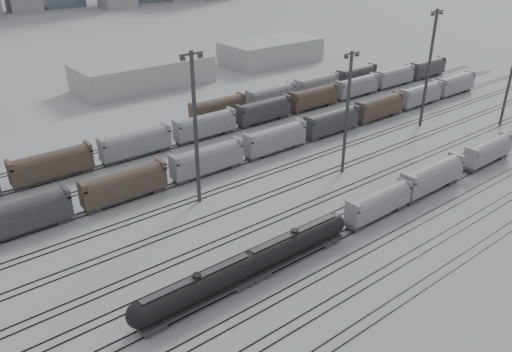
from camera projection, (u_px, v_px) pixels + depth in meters
ground at (368, 227)px, 78.85m from camera, size 900.00×900.00×0.00m
tracks at (293, 187)px, 91.12m from camera, size 220.00×71.50×0.16m
tank_car_a at (198, 289)px, 61.04m from camera, size 18.82×3.14×4.65m
tank_car_b at (294, 243)px, 70.02m from camera, size 19.00×3.17×4.70m
hopper_car_a at (379, 202)px, 80.21m from camera, size 13.56×2.69×4.85m
hopper_car_b at (432, 175)px, 88.20m from camera, size 15.05×2.99×5.38m
hopper_car_c at (488, 150)px, 99.15m from camera, size 13.80×2.74×4.94m
light_mast_b at (195, 127)px, 80.54m from camera, size 4.15×0.66×25.97m
light_mast_c at (347, 111)px, 91.87m from camera, size 3.75×0.60×23.43m
light_mast_d at (429, 66)px, 114.43m from camera, size 4.34×0.69×27.12m
light_mast_e at (512, 71)px, 115.80m from camera, size 3.97×0.64×24.84m
bg_string_near at (275, 140)px, 104.60m from camera, size 151.00×3.00×5.60m
bg_string_mid at (264, 112)px, 121.46m from camera, size 151.00×3.00×5.60m
bg_string_far at (294, 91)px, 136.89m from camera, size 66.00×3.00×5.60m
warehouse_mid at (144, 74)px, 149.50m from camera, size 40.00×18.00×8.00m
warehouse_right at (271, 52)px, 177.51m from camera, size 35.00×18.00×8.00m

